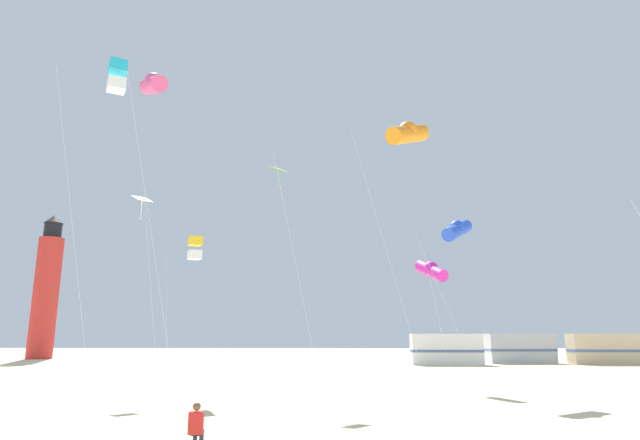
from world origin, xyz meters
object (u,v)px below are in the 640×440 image
Objects in this scene: kite_box_cyan at (117,77)px; rv_van_silver at (520,349)px; kite_tube_blue at (457,230)px; lighthouse_distant at (46,290)px; kite_diamond_white at (143,206)px; kite_diamond_lime at (280,178)px; kite_tube_magenta at (431,270)px; kite_tube_rainbow at (153,84)px; kite_flyer_standing at (197,425)px; kite_box_gold at (195,248)px; kite_tube_orange at (408,133)px; rv_van_white at (446,349)px; rv_van_tan at (605,349)px.

rv_van_silver is at bearing 53.84° from kite_box_cyan.
lighthouse_distant reaches higher than kite_tube_blue.
kite_diamond_lime is at bearing -8.07° from kite_diamond_white.
lighthouse_distant is (-22.95, 33.04, -1.85)m from kite_diamond_white.
kite_diamond_lime is at bearing -164.06° from kite_tube_magenta.
rv_van_silver is (25.97, 32.68, -11.75)m from kite_tube_rainbow.
kite_diamond_white is at bearing -65.16° from kite_flyer_standing.
rv_van_silver is (25.25, 27.31, -5.59)m from kite_box_gold.
kite_diamond_lime is at bearing 129.94° from kite_tube_orange.
kite_box_cyan is 1.79× the size of kite_tube_magenta.
lighthouse_distant is at bearing 168.49° from rv_van_white.
kite_diamond_white is at bearing -131.18° from rv_van_white.
rv_van_white is (7.57, 30.27, -9.29)m from kite_tube_orange.
rv_van_white is at bearing 54.46° from kite_box_gold.
rv_van_white is at bearing -112.33° from kite_flyer_standing.
kite_box_gold is (3.61, -2.21, -2.71)m from kite_diamond_white.
kite_tube_rainbow is at bearing -57.55° from lighthouse_distant.
kite_box_cyan is at bearing -166.09° from kite_tube_orange.
kite_tube_rainbow is 36.86m from rv_van_white.
lighthouse_distant is (-25.83, 40.63, -5.31)m from kite_tube_rainbow.
kite_tube_orange is at bearing 13.91° from kite_box_cyan.
kite_tube_magenta is (13.10, 8.87, -6.87)m from kite_tube_rainbow.
kite_box_cyan is 1.21× the size of kite_diamond_white.
rv_van_tan is (15.17, 1.05, 0.00)m from rv_van_white.
rv_van_tan is (22.74, 31.32, -9.29)m from kite_tube_orange.
kite_tube_rainbow reaches higher than kite_box_gold.
kite_tube_magenta is 22.12m from rv_van_white.
rv_van_white is at bearing 60.17° from kite_diamond_lime.
kite_diamond_lime reaches higher than rv_van_silver.
kite_box_gold is at bearing -123.26° from rv_van_white.
kite_box_cyan reaches higher than kite_diamond_lime.
kite_box_cyan is 45.56m from rv_van_silver.
kite_diamond_lime reaches higher than rv_van_tan.
kite_box_gold is at bearing 149.56° from kite_tube_orange.
kite_box_cyan is 50.86m from lighthouse_distant.
kite_box_cyan is at bearing -131.62° from rv_van_tan.
kite_tube_blue is 52.70m from lighthouse_distant.
kite_diamond_lime is 1.34× the size of kite_tube_blue.
kite_tube_orange is 37.67m from rv_van_silver.
kite_diamond_lime reaches higher than kite_tube_blue.
rv_van_white is (4.20, 23.72, -6.63)m from kite_tube_blue.
lighthouse_distant is at bearing 173.65° from rv_van_tan.
rv_van_silver is at bearing -8.72° from lighthouse_distant.
lighthouse_distant is 2.57× the size of rv_van_white.
kite_box_cyan is (-4.37, 3.64, 11.25)m from kite_flyer_standing.
kite_box_cyan is at bearing -96.09° from kite_box_gold.
lighthouse_distant is (-30.01, 47.39, 7.22)m from kite_flyer_standing.
kite_box_cyan is at bearing -129.13° from rv_van_silver.
rv_van_tan is (20.25, 22.01, -4.89)m from kite_tube_magenta.
kite_diamond_lime is at bearing 177.55° from kite_tube_blue.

